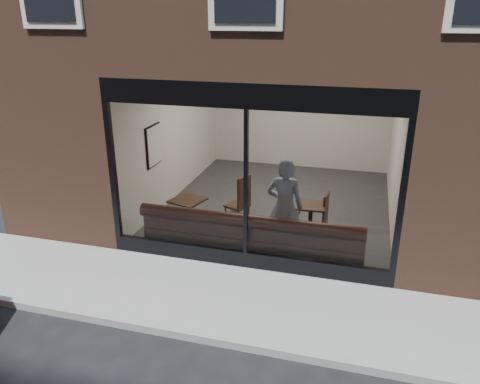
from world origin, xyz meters
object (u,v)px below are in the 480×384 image
(banquette, at_px, (251,245))
(cafe_table_right, at_px, (311,206))
(cafe_chair_left, at_px, (237,205))
(cafe_chair_right, at_px, (315,226))
(cafe_table_left, at_px, (187,200))
(person, at_px, (284,207))

(banquette, relative_size, cafe_table_right, 7.39)
(cafe_chair_left, relative_size, cafe_chair_right, 1.04)
(cafe_table_left, bearing_deg, cafe_chair_left, 58.84)
(person, relative_size, cafe_chair_left, 4.20)
(banquette, bearing_deg, cafe_table_left, 159.08)
(cafe_table_right, bearing_deg, cafe_chair_left, 155.37)
(cafe_table_right, bearing_deg, person, -123.81)
(cafe_table_left, bearing_deg, person, -6.88)
(person, xyz_separation_m, cafe_table_right, (0.41, 0.61, -0.18))
(banquette, xyz_separation_m, cafe_chair_left, (-0.74, 1.70, 0.01))
(cafe_table_right, bearing_deg, cafe_table_left, -171.06)
(cafe_table_right, relative_size, cafe_chair_right, 1.29)
(cafe_chair_left, bearing_deg, person, 155.60)
(person, height_order, cafe_chair_right, person)
(banquette, distance_m, person, 0.93)
(cafe_chair_right, bearing_deg, cafe_table_left, 18.23)
(cafe_chair_left, bearing_deg, banquette, 136.59)
(cafe_table_left, relative_size, cafe_table_right, 1.10)
(person, bearing_deg, cafe_chair_right, -121.11)
(banquette, relative_size, cafe_chair_left, 9.17)
(banquette, distance_m, cafe_chair_right, 1.51)
(cafe_table_left, height_order, cafe_chair_right, cafe_table_left)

